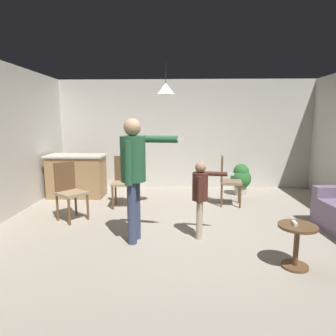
% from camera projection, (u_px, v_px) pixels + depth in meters
% --- Properties ---
extents(ground, '(7.68, 7.68, 0.00)m').
position_uv_depth(ground, '(190.00, 234.00, 4.45)').
color(ground, '#9E9384').
extents(wall_back, '(6.40, 0.10, 2.70)m').
position_uv_depth(wall_back, '(185.00, 134.00, 7.38)').
color(wall_back, beige).
rests_on(wall_back, ground).
extents(kitchen_counter, '(1.26, 0.66, 0.95)m').
position_uv_depth(kitchen_counter, '(77.00, 176.00, 6.54)').
color(kitchen_counter, '#99754C').
rests_on(kitchen_counter, ground).
extents(side_table_by_couch, '(0.44, 0.44, 0.52)m').
position_uv_depth(side_table_by_couch, '(297.00, 241.00, 3.38)').
color(side_table_by_couch, brown).
rests_on(side_table_by_couch, ground).
extents(person_adult, '(0.88, 0.50, 1.74)m').
position_uv_depth(person_adult, '(134.00, 167.00, 4.01)').
color(person_adult, '#384260').
rests_on(person_adult, ground).
extents(person_child, '(0.60, 0.32, 1.13)m').
position_uv_depth(person_child, '(201.00, 191.00, 4.20)').
color(person_child, tan).
rests_on(person_child, ground).
extents(dining_chair_by_counter, '(0.44, 0.44, 1.00)m').
position_uv_depth(dining_chair_by_counter, '(123.00, 179.00, 5.82)').
color(dining_chair_by_counter, brown).
rests_on(dining_chair_by_counter, ground).
extents(dining_chair_near_wall, '(0.59, 0.59, 1.00)m').
position_uv_depth(dining_chair_near_wall, '(69.00, 189.00, 5.01)').
color(dining_chair_near_wall, brown).
rests_on(dining_chair_near_wall, ground).
extents(dining_chair_centre_back, '(0.48, 0.48, 1.00)m').
position_uv_depth(dining_chair_centre_back, '(227.00, 179.00, 5.88)').
color(dining_chair_centre_back, brown).
rests_on(dining_chair_centre_back, ground).
extents(potted_plant_corner, '(0.47, 0.47, 0.72)m').
position_uv_depth(potted_plant_corner, '(241.00, 178.00, 6.71)').
color(potted_plant_corner, '#B7B2AD').
rests_on(potted_plant_corner, ground).
extents(spare_remote_on_table, '(0.05, 0.13, 0.04)m').
position_uv_depth(spare_remote_on_table, '(295.00, 223.00, 3.36)').
color(spare_remote_on_table, white).
rests_on(spare_remote_on_table, side_table_by_couch).
extents(ceiling_light_pendant, '(0.32, 0.32, 0.55)m').
position_uv_depth(ceiling_light_pendant, '(166.00, 89.00, 5.05)').
color(ceiling_light_pendant, silver).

